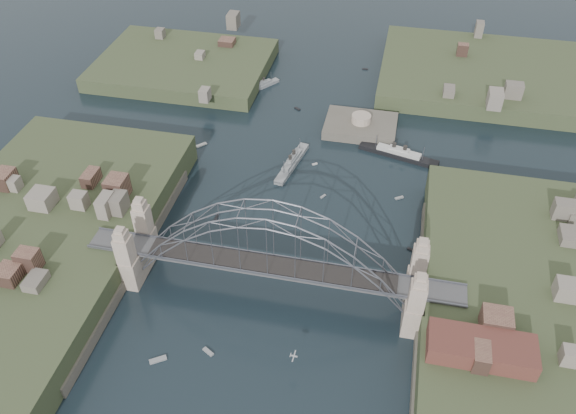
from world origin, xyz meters
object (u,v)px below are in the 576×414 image
Objects in this scene: fort_island at (360,131)px; bridge at (270,253)px; naval_cruiser_far at (262,86)px; wharf_shed at (481,349)px; ocean_liner at (398,154)px; naval_cruiser_near at (292,163)px.

bridge is at bearing -99.73° from fort_island.
naval_cruiser_far is (-36.61, 19.05, 1.10)m from fort_island.
wharf_shed is 0.84× the size of ocean_liner.
ocean_liner is (-19.37, 72.28, -9.09)m from wharf_shed.
ocean_liner is (24.63, 58.28, -11.42)m from bridge.
bridge is 46.23m from wharf_shed.
naval_cruiser_near reaches higher than fort_island.
bridge is at bearing -83.81° from naval_cruiser_near.
wharf_shed is 0.99× the size of naval_cruiser_near.
fort_island is 17.28m from ocean_liner.
ocean_liner is at bearing 19.94° from naval_cruiser_near.
bridge is at bearing -74.55° from naval_cruiser_far.
wharf_shed is at bearing -75.00° from ocean_liner.
wharf_shed reaches higher than fort_island.
naval_cruiser_near is at bearing 96.19° from bridge.
naval_cruiser_near is at bearing 128.64° from wharf_shed.
wharf_shed is 79.23m from naval_cruiser_near.
fort_island is at bearing -27.49° from naval_cruiser_far.
naval_cruiser_near is at bearing -160.06° from ocean_liner.
fort_island is 1.10× the size of wharf_shed.
fort_island is at bearing 80.27° from bridge.
fort_island is 41.28m from naval_cruiser_far.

